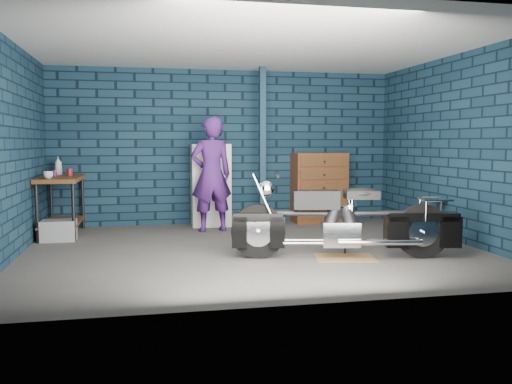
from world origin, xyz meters
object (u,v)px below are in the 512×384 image
(storage_bin, at_px, (59,230))
(person, at_px, (211,174))
(locker, at_px, (211,185))
(shop_stool, at_px, (432,218))
(workbench, at_px, (62,206))
(motorcycle, at_px, (345,216))
(tool_chest, at_px, (319,188))

(storage_bin, bearing_deg, person, 9.81)
(person, height_order, locker, person)
(person, xyz_separation_m, locker, (0.06, 0.58, -0.22))
(storage_bin, relative_size, shop_stool, 0.79)
(workbench, height_order, person, person)
(motorcycle, bearing_deg, locker, 125.45)
(locker, height_order, tool_chest, locker)
(motorcycle, height_order, tool_chest, tool_chest)
(workbench, xyz_separation_m, shop_stool, (5.46, -1.46, -0.15))
(motorcycle, distance_m, shop_stool, 2.05)
(locker, distance_m, tool_chest, 1.96)
(workbench, relative_size, locker, 0.99)
(tool_chest, distance_m, shop_stool, 2.26)
(workbench, xyz_separation_m, tool_chest, (4.34, 0.48, 0.17))
(workbench, bearing_deg, motorcycle, -33.78)
(locker, bearing_deg, workbench, -168.59)
(workbench, height_order, shop_stool, workbench)
(workbench, distance_m, storage_bin, 0.58)
(shop_stool, bearing_deg, person, 156.66)
(motorcycle, height_order, locker, locker)
(shop_stool, bearing_deg, storage_bin, 170.04)
(motorcycle, xyz_separation_m, storage_bin, (-3.68, 1.97, -0.38))
(workbench, height_order, motorcycle, motorcycle)
(workbench, xyz_separation_m, locker, (2.38, 0.48, 0.25))
(person, distance_m, storage_bin, 2.46)
(person, relative_size, locker, 1.31)
(storage_bin, relative_size, locker, 0.35)
(workbench, height_order, locker, locker)
(person, relative_size, tool_chest, 1.48)
(locker, xyz_separation_m, tool_chest, (1.96, 0.00, -0.08))
(storage_bin, distance_m, locker, 2.61)
(storage_bin, xyz_separation_m, shop_stool, (5.44, -0.96, 0.16))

